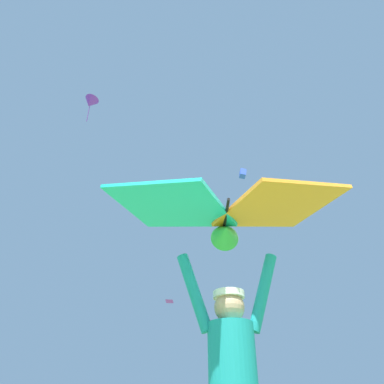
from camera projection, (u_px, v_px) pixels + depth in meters
name	position (u px, v px, depth m)	size (l,w,h in m)	color
held_stunt_kite	(225.00, 212.00, 3.19)	(2.00, 1.29, 0.43)	black
distant_kite_purple_mid_left	(169.00, 301.00, 25.57)	(0.67, 0.67, 0.21)	purple
distant_kite_purple_high_right	(90.00, 103.00, 28.90)	(1.26, 1.13, 2.41)	purple
distant_kite_teal_overhead_distant	(220.00, 336.00, 18.53)	(0.69, 0.74, 0.39)	#19B2AD
distant_kite_teal_low_left	(150.00, 192.00, 30.76)	(1.02, 0.97, 0.44)	#19B2AD
distant_kite_blue_mid_right	(243.00, 174.00, 33.22)	(0.74, 0.77, 1.01)	blue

